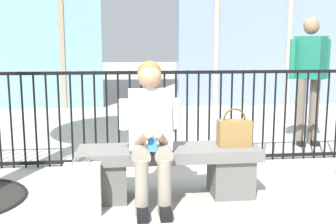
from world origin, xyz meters
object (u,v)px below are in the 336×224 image
object	(u,v)px
handbag_on_bench	(234,132)
shopping_bag	(83,189)
stone_bench	(169,167)
bystander_at_railing	(309,71)
seated_person_with_phone	(151,129)

from	to	relation	value
handbag_on_bench	shopping_bag	world-z (taller)	handbag_on_bench
stone_bench	shopping_bag	world-z (taller)	shopping_bag
stone_bench	handbag_on_bench	distance (m)	0.65
bystander_at_railing	seated_person_with_phone	bearing A→B (deg)	-140.76
stone_bench	seated_person_with_phone	world-z (taller)	seated_person_with_phone
handbag_on_bench	shopping_bag	xyz separation A→B (m)	(-1.31, -0.31, -0.36)
stone_bench	seated_person_with_phone	distance (m)	0.44
bystander_at_railing	handbag_on_bench	bearing A→B (deg)	-131.04
seated_person_with_phone	bystander_at_railing	xyz separation A→B (m)	(2.25, 1.84, 0.35)
handbag_on_bench	bystander_at_railing	world-z (taller)	bystander_at_railing
handbag_on_bench	bystander_at_railing	distance (m)	2.32
stone_bench	shopping_bag	bearing A→B (deg)	-156.61
seated_person_with_phone	bystander_at_railing	world-z (taller)	bystander_at_railing
seated_person_with_phone	handbag_on_bench	world-z (taller)	seated_person_with_phone
stone_bench	shopping_bag	distance (m)	0.80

